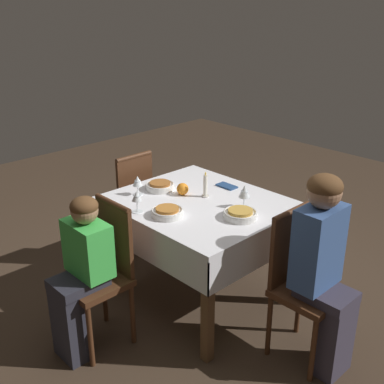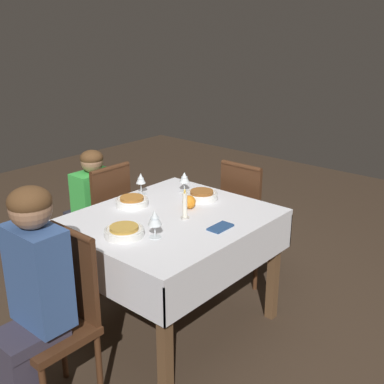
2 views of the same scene
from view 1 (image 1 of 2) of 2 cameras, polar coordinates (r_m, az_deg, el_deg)
The scene contains 16 objects.
ground_plane at distance 3.67m, azimuth 0.81°, elevation -12.27°, with size 8.00×8.00×0.00m, color #3D2D21.
dining_table at distance 3.34m, azimuth 0.87°, elevation -2.72°, with size 1.16×1.00×0.77m.
chair_east at distance 2.97m, azimuth 12.72°, elevation -9.97°, with size 0.37×0.36×0.94m.
chair_south at distance 3.05m, azimuth -10.47°, elevation -8.84°, with size 0.36×0.37×0.94m.
chair_west at distance 3.97m, azimuth -7.59°, elevation -1.07°, with size 0.37×0.36×0.94m.
person_adult_denim at distance 2.83m, azimuth 15.43°, elevation -8.19°, with size 0.34×0.30×1.20m.
person_child_green at distance 2.96m, azimuth -13.11°, elevation -9.16°, with size 0.30×0.33×1.02m.
bowl_east at distance 3.06m, azimuth 5.72°, elevation -2.61°, with size 0.22×0.22×0.06m.
wine_glass_east at distance 3.18m, azimuth 6.24°, elevation 0.01°, with size 0.08×0.08×0.16m.
bowl_south at distance 3.07m, azimuth -2.95°, elevation -2.36°, with size 0.21×0.21×0.06m.
wine_glass_south at distance 3.11m, azimuth -6.56°, elevation -0.58°, with size 0.07×0.07×0.15m.
bowl_west at distance 3.50m, azimuth -3.82°, elevation 0.73°, with size 0.21×0.21×0.06m.
wine_glass_west at distance 3.39m, azimuth -6.47°, elevation 1.23°, with size 0.07×0.07×0.14m.
candle_centerpiece at distance 3.35m, azimuth 1.59°, elevation 0.59°, with size 0.05×0.05×0.18m.
orange_fruit at distance 3.39m, azimuth -1.10°, elevation 0.37°, with size 0.09×0.09×0.09m, color orange.
napkin_red_folded at distance 3.55m, azimuth 4.14°, elevation 0.71°, with size 0.15×0.08×0.01m.
Camera 1 is at (2.15, -2.13, 2.07)m, focal length 45.00 mm.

